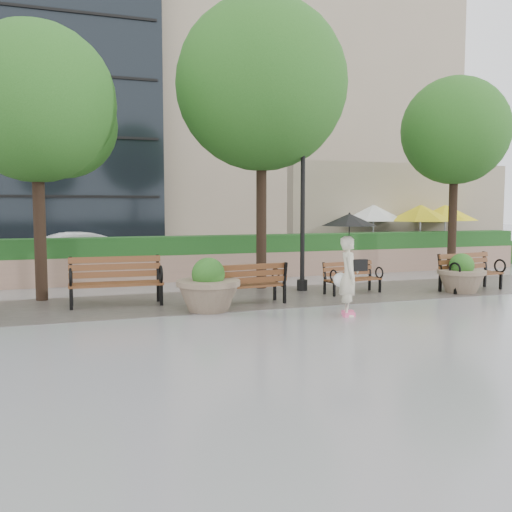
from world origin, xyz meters
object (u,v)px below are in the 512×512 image
object	(u,v)px
lamppost	(303,220)
planter_left	(208,290)
bench_4	(471,280)
bench_1	(116,292)
bench_3	(352,284)
bench_2	(247,292)
pedestrian	(349,254)
planter_right	(461,277)
car_right	(90,252)

from	to	relation	value
lamppost	planter_left	bearing A→B (deg)	-147.28
lamppost	bench_4	bearing A→B (deg)	-19.32
bench_4	lamppost	distance (m)	4.80
bench_1	bench_3	distance (m)	5.95
bench_2	pedestrian	distance (m)	2.67
bench_1	planter_right	bearing A→B (deg)	-3.85
planter_left	pedestrian	size ratio (longest dim) A/B	0.66
bench_3	pedestrian	distance (m)	3.17
bench_3	planter_left	bearing A→B (deg)	-172.77
bench_1	car_right	bearing A→B (deg)	93.84
planter_right	pedestrian	size ratio (longest dim) A/B	0.59
lamppost	bench_1	bearing A→B (deg)	-171.96
bench_2	pedestrian	xyz separation A→B (m)	(1.57, -1.91, 0.99)
bench_2	bench_4	distance (m)	6.36
bench_4	car_right	xyz separation A→B (m)	(-9.35, 7.95, 0.39)
planter_left	car_right	bearing A→B (deg)	102.99
bench_2	lamppost	xyz separation A→B (m)	(2.09, 1.56, 1.61)
bench_1	lamppost	bearing A→B (deg)	10.72
bench_2	planter_right	distance (m)	5.89
bench_2	planter_left	xyz separation A→B (m)	(-1.03, -0.45, 0.17)
planter_right	bench_3	bearing A→B (deg)	164.02
bench_2	planter_left	size ratio (longest dim) A/B	1.34
bench_1	bench_2	world-z (taller)	bench_1
bench_2	planter_right	bearing A→B (deg)	173.15
bench_4	car_right	distance (m)	12.28
lamppost	pedestrian	size ratio (longest dim) A/B	2.04
bench_4	planter_left	distance (m)	7.42
lamppost	car_right	bearing A→B (deg)	128.20
bench_1	planter_left	xyz separation A→B (m)	(1.81, -1.31, 0.12)
bench_4	lamppost	size ratio (longest dim) A/B	0.45
bench_2	planter_left	distance (m)	1.14
bench_4	planter_right	world-z (taller)	planter_right
bench_1	lamppost	size ratio (longest dim) A/B	0.49
bench_3	pedestrian	xyz separation A→B (m)	(-1.54, -2.57, 1.04)
planter_left	bench_4	bearing A→B (deg)	3.95
bench_2	bench_3	bearing A→B (deg)	-173.56
lamppost	planter_right	bearing A→B (deg)	-24.07
bench_3	planter_left	distance (m)	4.29
lamppost	pedestrian	world-z (taller)	lamppost
bench_4	bench_2	bearing A→B (deg)	170.83
planter_left	pedestrian	distance (m)	3.10
bench_2	car_right	bearing A→B (deg)	-75.06
bench_4	planter_right	size ratio (longest dim) A/B	1.58
planter_left	planter_right	bearing A→B (deg)	2.58
bench_1	planter_left	world-z (taller)	planter_left
bench_2	lamppost	world-z (taller)	lamppost
planter_left	car_right	xyz separation A→B (m)	(-1.95, 8.46, 0.23)
planter_right	bench_2	bearing A→B (deg)	178.65
bench_1	bench_2	size ratio (longest dim) A/B	1.13
bench_3	lamppost	bearing A→B (deg)	130.74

